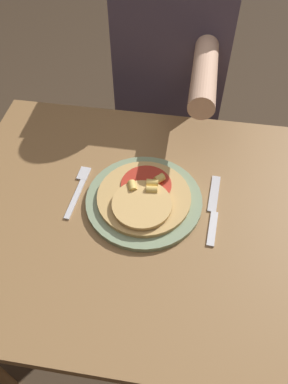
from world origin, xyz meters
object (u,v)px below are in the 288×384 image
Objects in this scene: plate at (144,200)px; knife at (213,210)px; pizza at (144,198)px; dining_table at (154,241)px; fork at (79,188)px; person_diner at (171,79)px.

knife is (0.18, -0.00, -0.00)m from plate.
knife is at bearing 1.39° from pizza.
knife is (0.14, 0.03, 0.13)m from dining_table.
pizza reaches higher than knife.
dining_table is at bearing -46.70° from plate.
fork is (-0.18, 0.02, -0.02)m from pizza.
plate is 1.68× the size of fork.
knife reaches higher than dining_table.
pizza is (-0.03, 0.03, 0.15)m from dining_table.
pizza is at bearing 137.80° from dining_table.
pizza is 0.18m from knife.
person_diner reaches higher than dining_table.
pizza is 1.34× the size of fork.
plate is 0.18m from fork.
knife is (0.18, 0.00, -0.02)m from pizza.
person_diner reaches higher than pizza.
person_diner is (-0.17, 0.59, -0.03)m from knife.
person_diner is (0.01, 0.59, -0.05)m from pizza.
fork is at bearing 174.63° from plate.
pizza is 0.59m from person_diner.
fork is (-0.21, 0.05, 0.13)m from dining_table.
pizza is at bearing -7.06° from fork.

